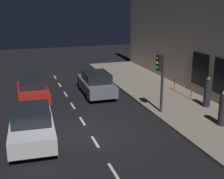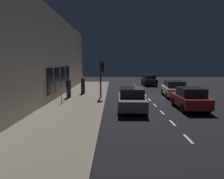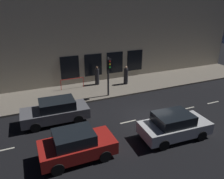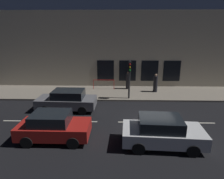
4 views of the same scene
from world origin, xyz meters
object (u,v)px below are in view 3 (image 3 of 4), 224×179
at_px(parked_car_0, 174,125).
at_px(parked_car_2, 77,145).
at_px(parked_car_1, 56,111).
at_px(pedestrian_0, 126,76).
at_px(pedestrian_1, 97,76).
at_px(traffic_light, 109,71).

distance_m(parked_car_0, parked_car_2, 5.85).
height_order(parked_car_1, pedestrian_0, pedestrian_0).
bearing_deg(parked_car_0, parked_car_2, -91.32).
relative_size(parked_car_1, pedestrian_1, 2.48).
relative_size(parked_car_0, pedestrian_0, 2.39).
xyz_separation_m(parked_car_1, parked_car_2, (-4.25, -0.32, -0.00)).
bearing_deg(parked_car_0, pedestrian_0, 174.35).
bearing_deg(traffic_light, pedestrian_0, -51.81).
xyz_separation_m(parked_car_0, parked_car_1, (4.70, 6.15, 0.00)).
height_order(traffic_light, parked_car_1, traffic_light).
bearing_deg(pedestrian_0, pedestrian_1, -14.94).
bearing_deg(pedestrian_1, pedestrian_0, 178.53).
bearing_deg(parked_car_2, pedestrian_0, 140.56).
bearing_deg(pedestrian_1, parked_car_1, 66.62).
relative_size(traffic_light, parked_car_1, 0.75).
height_order(parked_car_2, pedestrian_1, pedestrian_1).
xyz_separation_m(traffic_light, pedestrian_1, (3.09, -0.06, -1.42)).
relative_size(traffic_light, pedestrian_1, 1.86).
distance_m(parked_car_0, pedestrian_0, 9.26).
distance_m(traffic_light, pedestrian_1, 3.40).
distance_m(parked_car_0, pedestrian_1, 10.20).
bearing_deg(parked_car_1, parked_car_0, -125.62).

